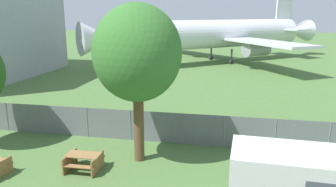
% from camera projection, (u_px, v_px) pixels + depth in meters
% --- Properties ---
extents(perimeter_fence, '(56.07, 0.07, 1.71)m').
position_uv_depth(perimeter_fence, '(130.00, 125.00, 17.97)').
color(perimeter_fence, slate).
rests_on(perimeter_fence, ground).
extents(airplane, '(31.14, 27.43, 11.70)m').
position_uv_depth(airplane, '(216.00, 34.00, 45.39)').
color(airplane, silver).
rests_on(airplane, ground).
extents(portable_cabin, '(4.25, 2.45, 2.38)m').
position_uv_depth(portable_cabin, '(292.00, 184.00, 11.15)').
color(portable_cabin, silver).
rests_on(portable_cabin, ground).
extents(picnic_bench_near_cabin, '(1.54, 1.42, 0.76)m').
position_uv_depth(picnic_bench_near_cabin, '(84.00, 160.00, 14.60)').
color(picnic_bench_near_cabin, olive).
rests_on(picnic_bench_near_cabin, ground).
extents(tree_near_hangar, '(3.99, 3.99, 7.33)m').
position_uv_depth(tree_near_hangar, '(137.00, 54.00, 14.52)').
color(tree_near_hangar, brown).
rests_on(tree_near_hangar, ground).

